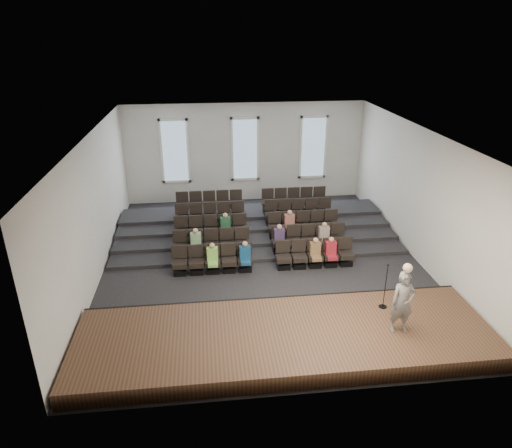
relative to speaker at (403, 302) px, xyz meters
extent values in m
plane|color=black|center=(-3.20, 5.41, -1.42)|extent=(14.00, 14.00, 0.00)
cube|color=white|center=(-3.20, 5.41, 3.59)|extent=(12.00, 14.00, 0.02)
cube|color=silver|center=(-3.20, 12.43, 1.08)|extent=(12.00, 0.04, 5.00)
cube|color=silver|center=(-3.20, -1.61, 1.08)|extent=(12.00, 0.04, 5.00)
cube|color=silver|center=(-9.22, 5.41, 1.08)|extent=(0.04, 14.00, 5.00)
cube|color=silver|center=(2.82, 5.41, 1.08)|extent=(0.04, 14.00, 5.00)
cube|color=#513423|center=(-3.20, 0.31, -1.17)|extent=(11.80, 3.60, 0.50)
cube|color=black|center=(-3.20, 2.08, -1.17)|extent=(11.80, 0.06, 0.52)
cube|color=black|center=(-3.20, 7.73, -1.35)|extent=(11.80, 4.80, 0.15)
cube|color=black|center=(-3.20, 8.26, -1.27)|extent=(11.80, 3.75, 0.30)
cube|color=black|center=(-3.20, 8.78, -1.20)|extent=(11.80, 2.70, 0.45)
cube|color=black|center=(-3.20, 9.31, -1.12)|extent=(11.80, 1.65, 0.60)
cube|color=black|center=(-6.32, 4.81, -1.32)|extent=(0.47, 0.43, 0.20)
cube|color=black|center=(-6.32, 4.81, -1.01)|extent=(0.55, 0.50, 0.19)
cube|color=black|center=(-6.32, 5.02, -0.60)|extent=(0.55, 0.08, 0.50)
cube|color=black|center=(-5.72, 4.81, -1.32)|extent=(0.47, 0.43, 0.20)
cube|color=black|center=(-5.72, 4.81, -1.01)|extent=(0.55, 0.50, 0.19)
cube|color=black|center=(-5.72, 5.02, -0.60)|extent=(0.55, 0.08, 0.50)
cube|color=black|center=(-5.12, 4.81, -1.32)|extent=(0.47, 0.43, 0.20)
cube|color=black|center=(-5.12, 4.81, -1.01)|extent=(0.55, 0.50, 0.19)
cube|color=black|center=(-5.12, 5.02, -0.60)|extent=(0.55, 0.08, 0.50)
cube|color=black|center=(-4.52, 4.81, -1.32)|extent=(0.47, 0.43, 0.20)
cube|color=black|center=(-4.52, 4.81, -1.01)|extent=(0.55, 0.50, 0.19)
cube|color=black|center=(-4.52, 5.02, -0.60)|extent=(0.55, 0.08, 0.50)
cube|color=black|center=(-3.92, 4.81, -1.32)|extent=(0.47, 0.43, 0.20)
cube|color=black|center=(-3.92, 4.81, -1.01)|extent=(0.55, 0.50, 0.19)
cube|color=black|center=(-3.92, 5.02, -0.60)|extent=(0.55, 0.08, 0.50)
cube|color=black|center=(-2.47, 4.81, -1.32)|extent=(0.47, 0.43, 0.20)
cube|color=black|center=(-2.47, 4.81, -1.01)|extent=(0.55, 0.50, 0.19)
cube|color=black|center=(-2.47, 5.02, -0.60)|extent=(0.55, 0.08, 0.50)
cube|color=black|center=(-1.87, 4.81, -1.32)|extent=(0.47, 0.43, 0.20)
cube|color=black|center=(-1.87, 4.81, -1.01)|extent=(0.55, 0.50, 0.19)
cube|color=black|center=(-1.87, 5.02, -0.60)|extent=(0.55, 0.08, 0.50)
cube|color=black|center=(-1.27, 4.81, -1.32)|extent=(0.47, 0.43, 0.20)
cube|color=black|center=(-1.27, 4.81, -1.01)|extent=(0.55, 0.50, 0.19)
cube|color=black|center=(-1.27, 5.02, -0.60)|extent=(0.55, 0.08, 0.50)
cube|color=black|center=(-0.67, 4.81, -1.32)|extent=(0.47, 0.43, 0.20)
cube|color=black|center=(-0.67, 4.81, -1.01)|extent=(0.55, 0.50, 0.19)
cube|color=black|center=(-0.67, 5.02, -0.60)|extent=(0.55, 0.08, 0.50)
cube|color=black|center=(-0.07, 4.81, -1.32)|extent=(0.47, 0.43, 0.20)
cube|color=black|center=(-0.07, 4.81, -1.01)|extent=(0.55, 0.50, 0.19)
cube|color=black|center=(-0.07, 5.02, -0.60)|extent=(0.55, 0.08, 0.50)
cube|color=black|center=(-6.32, 5.86, -1.17)|extent=(0.47, 0.43, 0.20)
cube|color=black|center=(-6.32, 5.86, -0.86)|extent=(0.55, 0.50, 0.19)
cube|color=black|center=(-6.32, 6.07, -0.45)|extent=(0.55, 0.08, 0.50)
cube|color=black|center=(-5.72, 5.86, -1.17)|extent=(0.47, 0.43, 0.20)
cube|color=black|center=(-5.72, 5.86, -0.86)|extent=(0.55, 0.50, 0.19)
cube|color=black|center=(-5.72, 6.07, -0.45)|extent=(0.55, 0.08, 0.50)
cube|color=black|center=(-5.12, 5.86, -1.17)|extent=(0.47, 0.43, 0.20)
cube|color=black|center=(-5.12, 5.86, -0.86)|extent=(0.55, 0.50, 0.19)
cube|color=black|center=(-5.12, 6.07, -0.45)|extent=(0.55, 0.08, 0.50)
cube|color=black|center=(-4.52, 5.86, -1.17)|extent=(0.47, 0.43, 0.20)
cube|color=black|center=(-4.52, 5.86, -0.86)|extent=(0.55, 0.50, 0.19)
cube|color=black|center=(-4.52, 6.07, -0.45)|extent=(0.55, 0.08, 0.50)
cube|color=black|center=(-3.92, 5.86, -1.17)|extent=(0.47, 0.43, 0.20)
cube|color=black|center=(-3.92, 5.86, -0.86)|extent=(0.55, 0.50, 0.19)
cube|color=black|center=(-3.92, 6.07, -0.45)|extent=(0.55, 0.08, 0.50)
cube|color=black|center=(-2.47, 5.86, -1.17)|extent=(0.47, 0.43, 0.20)
cube|color=black|center=(-2.47, 5.86, -0.86)|extent=(0.55, 0.50, 0.19)
cube|color=black|center=(-2.47, 6.07, -0.45)|extent=(0.55, 0.08, 0.50)
cube|color=black|center=(-1.87, 5.86, -1.17)|extent=(0.47, 0.43, 0.20)
cube|color=black|center=(-1.87, 5.86, -0.86)|extent=(0.55, 0.50, 0.19)
cube|color=black|center=(-1.87, 6.07, -0.45)|extent=(0.55, 0.08, 0.50)
cube|color=black|center=(-1.27, 5.86, -1.17)|extent=(0.47, 0.43, 0.20)
cube|color=black|center=(-1.27, 5.86, -0.86)|extent=(0.55, 0.50, 0.19)
cube|color=black|center=(-1.27, 6.07, -0.45)|extent=(0.55, 0.08, 0.50)
cube|color=black|center=(-0.67, 5.86, -1.17)|extent=(0.47, 0.43, 0.20)
cube|color=black|center=(-0.67, 5.86, -0.86)|extent=(0.55, 0.50, 0.19)
cube|color=black|center=(-0.67, 6.07, -0.45)|extent=(0.55, 0.08, 0.50)
cube|color=black|center=(-0.07, 5.86, -1.17)|extent=(0.47, 0.43, 0.20)
cube|color=black|center=(-0.07, 5.86, -0.86)|extent=(0.55, 0.50, 0.19)
cube|color=black|center=(-0.07, 6.07, -0.45)|extent=(0.55, 0.08, 0.50)
cube|color=black|center=(-6.32, 6.91, -1.02)|extent=(0.47, 0.42, 0.20)
cube|color=black|center=(-6.32, 6.91, -0.71)|extent=(0.55, 0.50, 0.19)
cube|color=black|center=(-6.32, 7.12, -0.30)|extent=(0.55, 0.08, 0.50)
cube|color=black|center=(-5.72, 6.91, -1.02)|extent=(0.47, 0.42, 0.20)
cube|color=black|center=(-5.72, 6.91, -0.71)|extent=(0.55, 0.50, 0.19)
cube|color=black|center=(-5.72, 7.12, -0.30)|extent=(0.55, 0.08, 0.50)
cube|color=black|center=(-5.12, 6.91, -1.02)|extent=(0.47, 0.42, 0.20)
cube|color=black|center=(-5.12, 6.91, -0.71)|extent=(0.55, 0.50, 0.19)
cube|color=black|center=(-5.12, 7.12, -0.30)|extent=(0.55, 0.08, 0.50)
cube|color=black|center=(-4.52, 6.91, -1.02)|extent=(0.47, 0.42, 0.20)
cube|color=black|center=(-4.52, 6.91, -0.71)|extent=(0.55, 0.50, 0.19)
cube|color=black|center=(-4.52, 7.12, -0.30)|extent=(0.55, 0.08, 0.50)
cube|color=black|center=(-3.92, 6.91, -1.02)|extent=(0.47, 0.42, 0.20)
cube|color=black|center=(-3.92, 6.91, -0.71)|extent=(0.55, 0.50, 0.19)
cube|color=black|center=(-3.92, 7.12, -0.30)|extent=(0.55, 0.08, 0.50)
cube|color=black|center=(-2.47, 6.91, -1.02)|extent=(0.47, 0.42, 0.20)
cube|color=black|center=(-2.47, 6.91, -0.71)|extent=(0.55, 0.50, 0.19)
cube|color=black|center=(-2.47, 7.12, -0.30)|extent=(0.55, 0.08, 0.50)
cube|color=black|center=(-1.87, 6.91, -1.02)|extent=(0.47, 0.42, 0.20)
cube|color=black|center=(-1.87, 6.91, -0.71)|extent=(0.55, 0.50, 0.19)
cube|color=black|center=(-1.87, 7.12, -0.30)|extent=(0.55, 0.08, 0.50)
cube|color=black|center=(-1.27, 6.91, -1.02)|extent=(0.47, 0.42, 0.20)
cube|color=black|center=(-1.27, 6.91, -0.71)|extent=(0.55, 0.50, 0.19)
cube|color=black|center=(-1.27, 7.12, -0.30)|extent=(0.55, 0.08, 0.50)
cube|color=black|center=(-0.67, 6.91, -1.02)|extent=(0.47, 0.42, 0.20)
cube|color=black|center=(-0.67, 6.91, -0.71)|extent=(0.55, 0.50, 0.19)
cube|color=black|center=(-0.67, 7.12, -0.30)|extent=(0.55, 0.08, 0.50)
cube|color=black|center=(-0.07, 6.91, -1.02)|extent=(0.47, 0.42, 0.20)
cube|color=black|center=(-0.07, 6.91, -0.71)|extent=(0.55, 0.50, 0.19)
cube|color=black|center=(-0.07, 7.12, -0.30)|extent=(0.55, 0.08, 0.50)
cube|color=black|center=(-6.32, 7.96, -0.87)|extent=(0.47, 0.42, 0.20)
cube|color=black|center=(-6.32, 7.96, -0.56)|extent=(0.55, 0.50, 0.19)
cube|color=black|center=(-6.32, 8.17, -0.15)|extent=(0.55, 0.08, 0.50)
cube|color=black|center=(-5.72, 7.96, -0.87)|extent=(0.47, 0.42, 0.20)
cube|color=black|center=(-5.72, 7.96, -0.56)|extent=(0.55, 0.50, 0.19)
cube|color=black|center=(-5.72, 8.17, -0.15)|extent=(0.55, 0.08, 0.50)
cube|color=black|center=(-5.12, 7.96, -0.87)|extent=(0.47, 0.42, 0.20)
cube|color=black|center=(-5.12, 7.96, -0.56)|extent=(0.55, 0.50, 0.19)
cube|color=black|center=(-5.12, 8.17, -0.15)|extent=(0.55, 0.08, 0.50)
cube|color=black|center=(-4.52, 7.96, -0.87)|extent=(0.47, 0.42, 0.20)
cube|color=black|center=(-4.52, 7.96, -0.56)|extent=(0.55, 0.50, 0.19)
cube|color=black|center=(-4.52, 8.17, -0.15)|extent=(0.55, 0.08, 0.50)
cube|color=black|center=(-3.92, 7.96, -0.87)|extent=(0.47, 0.42, 0.20)
cube|color=black|center=(-3.92, 7.96, -0.56)|extent=(0.55, 0.50, 0.19)
cube|color=black|center=(-3.92, 8.17, -0.15)|extent=(0.55, 0.08, 0.50)
cube|color=black|center=(-2.47, 7.96, -0.87)|extent=(0.47, 0.42, 0.20)
cube|color=black|center=(-2.47, 7.96, -0.56)|extent=(0.55, 0.50, 0.19)
cube|color=black|center=(-2.47, 8.17, -0.15)|extent=(0.55, 0.08, 0.50)
cube|color=black|center=(-1.87, 7.96, -0.87)|extent=(0.47, 0.42, 0.20)
cube|color=black|center=(-1.87, 7.96, -0.56)|extent=(0.55, 0.50, 0.19)
cube|color=black|center=(-1.87, 8.17, -0.15)|extent=(0.55, 0.08, 0.50)
cube|color=black|center=(-1.27, 7.96, -0.87)|extent=(0.47, 0.42, 0.20)
cube|color=black|center=(-1.27, 7.96, -0.56)|extent=(0.55, 0.50, 0.19)
cube|color=black|center=(-1.27, 8.17, -0.15)|extent=(0.55, 0.08, 0.50)
cube|color=black|center=(-0.67, 7.96, -0.87)|extent=(0.47, 0.42, 0.20)
cube|color=black|center=(-0.67, 7.96, -0.56)|extent=(0.55, 0.50, 0.19)
cube|color=black|center=(-0.67, 8.17, -0.15)|extent=(0.55, 0.08, 0.50)
cube|color=black|center=(-0.07, 7.96, -0.87)|extent=(0.47, 0.42, 0.20)
cube|color=black|center=(-0.07, 7.96, -0.56)|extent=(0.55, 0.50, 0.19)
cube|color=black|center=(-0.07, 8.17, -0.15)|extent=(0.55, 0.08, 0.50)
cube|color=black|center=(-6.32, 9.01, -0.72)|extent=(0.47, 0.42, 0.20)
cube|color=black|center=(-6.32, 9.01, -0.41)|extent=(0.55, 0.50, 0.19)
cube|color=black|center=(-6.32, 9.22, 0.00)|extent=(0.55, 0.08, 0.50)
cube|color=black|center=(-5.72, 9.01, -0.72)|extent=(0.47, 0.42, 0.20)
cube|color=black|center=(-5.72, 9.01, -0.41)|extent=(0.55, 0.50, 0.19)
cube|color=black|center=(-5.72, 9.22, 0.00)|extent=(0.55, 0.08, 0.50)
cube|color=black|center=(-5.12, 9.01, -0.72)|extent=(0.47, 0.42, 0.20)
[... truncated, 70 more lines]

